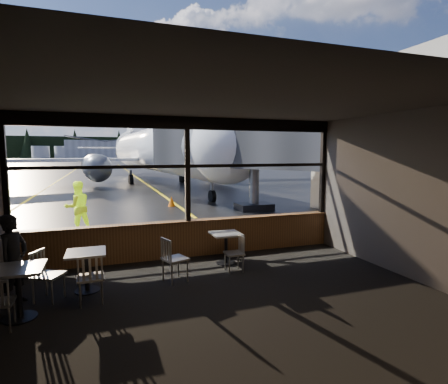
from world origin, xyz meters
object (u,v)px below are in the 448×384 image
airliner (159,119)px  passenger (14,260)px  cafe_table_left (19,294)px  chair_near_w (175,259)px  jet_bridge (240,155)px  cafe_table_near (226,248)px  cafe_table_mid (87,272)px  cone_nose (172,201)px  chair_near_e (234,254)px  chair_mid_w (48,276)px  ground_crew (78,207)px  chair_mid_s (91,278)px

airliner → passenger: bearing=-109.6°
cafe_table_left → chair_near_w: bearing=16.8°
airliner → passenger: size_ratio=22.38×
jet_bridge → cafe_table_left: 10.72m
cafe_table_near → cafe_table_left: 4.31m
passenger → chair_near_w: bearing=-60.4°
cafe_table_mid → cone_nose: size_ratio=1.58×
airliner → chair_near_e: size_ratio=43.50×
chair_near_w → cone_nose: size_ratio=1.90×
chair_mid_w → ground_crew: (0.16, 5.63, 0.40)m
cafe_table_near → chair_mid_s: chair_mid_s is taller
cafe_table_near → chair_near_w: size_ratio=0.80×
chair_near_e → cafe_table_left: bearing=104.9°
cafe_table_left → chair_near_w: (2.65, 0.80, 0.05)m
passenger → cafe_table_mid: bearing=-54.2°
cafe_table_left → chair_near_e: cafe_table_left is taller
cafe_table_near → chair_mid_s: size_ratio=0.81×
chair_mid_s → cafe_table_left: bearing=-168.4°
jet_bridge → ground_crew: 6.83m
cafe_table_left → ground_crew: ground_crew is taller
chair_near_e → ground_crew: 6.34m
cafe_table_mid → cafe_table_left: 1.28m
cafe_table_left → passenger: size_ratio=0.53×
jet_bridge → chair_near_w: (-4.26, -7.12, -2.06)m
chair_near_e → airliner: bearing=-3.5°
jet_bridge → cafe_table_near: size_ratio=15.54×
chair_mid_s → passenger: (-1.24, 0.40, 0.34)m
airliner → cafe_table_near: size_ratio=47.63×
jet_bridge → chair_near_w: jet_bridge is taller
chair_near_e → ground_crew: bearing=34.9°
ground_crew → chair_mid_s: bearing=74.8°
chair_mid_w → passenger: size_ratio=0.58×
jet_bridge → cafe_table_left: bearing=-131.1°
chair_mid_s → ground_crew: bearing=93.2°
jet_bridge → cafe_table_near: bearing=-114.4°
chair_near_w → chair_mid_s: (-1.60, -0.55, -0.01)m
jet_bridge → passenger: jet_bridge is taller
jet_bridge → cone_nose: 4.49m
chair_mid_s → chair_mid_w: bearing=151.6°
cafe_table_left → chair_mid_w: (0.34, 0.61, 0.04)m
chair_near_w → chair_mid_w: chair_near_w is taller
chair_mid_w → cafe_table_mid: bearing=138.2°
chair_near_w → cafe_table_mid: bearing=-110.2°
chair_mid_s → passenger: size_ratio=0.58×
cafe_table_left → chair_mid_s: (1.05, 0.26, 0.04)m
chair_near_e → chair_mid_w: 3.67m
airliner → chair_mid_w: airliner is taller
passenger → cone_nose: passenger is taller
jet_bridge → cafe_table_mid: bearing=-130.0°
ground_crew → chair_mid_w: bearing=68.0°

